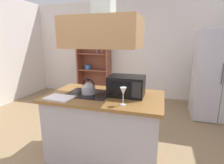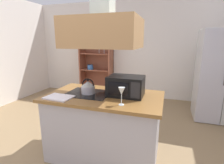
% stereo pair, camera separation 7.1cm
% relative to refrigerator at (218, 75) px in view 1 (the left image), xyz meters
% --- Properties ---
extents(ground_plane, '(7.80, 7.80, 0.00)m').
position_rel_refrigerator_xyz_m(ground_plane, '(-2.01, -1.96, -0.92)').
color(ground_plane, '#8B714E').
extents(wall_back, '(6.00, 0.12, 2.70)m').
position_rel_refrigerator_xyz_m(wall_back, '(-2.01, 1.04, 0.43)').
color(wall_back, silver).
rests_on(wall_back, ground).
extents(kitchen_island, '(1.54, 0.90, 0.90)m').
position_rel_refrigerator_xyz_m(kitchen_island, '(-1.82, -1.88, -0.46)').
color(kitchen_island, '#AFACB1').
rests_on(kitchen_island, ground).
extents(range_hood, '(0.90, 0.70, 1.18)m').
position_rel_refrigerator_xyz_m(range_hood, '(-1.82, -1.88, 0.88)').
color(range_hood, '#B2824F').
extents(refrigerator, '(0.90, 0.77, 1.83)m').
position_rel_refrigerator_xyz_m(refrigerator, '(0.00, 0.00, 0.00)').
color(refrigerator, silver).
rests_on(refrigerator, ground).
extents(dish_cabinet, '(0.95, 0.40, 1.90)m').
position_rel_refrigerator_xyz_m(dish_cabinet, '(-3.07, 0.83, -0.07)').
color(dish_cabinet, brown).
rests_on(dish_cabinet, ground).
extents(kettle, '(0.19, 0.19, 0.21)m').
position_rel_refrigerator_xyz_m(kettle, '(-2.05, -1.88, 0.07)').
color(kettle, '#BDB7C1').
rests_on(kettle, kitchen_island).
extents(cutting_board, '(0.36, 0.26, 0.02)m').
position_rel_refrigerator_xyz_m(cutting_board, '(-2.32, -2.17, -0.01)').
color(cutting_board, white).
rests_on(cutting_board, kitchen_island).
extents(microwave, '(0.46, 0.35, 0.26)m').
position_rel_refrigerator_xyz_m(microwave, '(-1.54, -1.80, 0.11)').
color(microwave, black).
rests_on(microwave, kitchen_island).
extents(wine_glass_on_counter, '(0.08, 0.08, 0.21)m').
position_rel_refrigerator_xyz_m(wine_glass_on_counter, '(-1.50, -2.16, 0.13)').
color(wine_glass_on_counter, silver).
rests_on(wine_glass_on_counter, kitchen_island).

